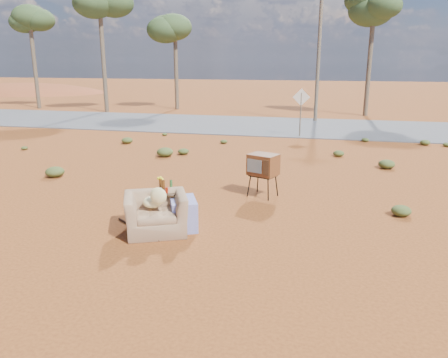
# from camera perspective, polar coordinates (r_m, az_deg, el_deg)

# --- Properties ---
(ground) EXTENTS (140.00, 140.00, 0.00)m
(ground) POSITION_cam_1_polar(r_m,az_deg,el_deg) (9.34, -4.76, -6.27)
(ground) COLOR #954C1D
(ground) RESTS_ON ground
(highway) EXTENTS (140.00, 7.00, 0.04)m
(highway) POSITION_cam_1_polar(r_m,az_deg,el_deg) (23.65, 6.70, 6.91)
(highway) COLOR #565659
(highway) RESTS_ON ground
(dirt_mound) EXTENTS (26.00, 18.00, 2.00)m
(dirt_mound) POSITION_cam_1_polar(r_m,az_deg,el_deg) (53.57, -24.65, 10.26)
(dirt_mound) COLOR brown
(dirt_mound) RESTS_ON ground
(armchair) EXTENTS (1.60, 1.44, 1.08)m
(armchair) POSITION_cam_1_polar(r_m,az_deg,el_deg) (9.02, -8.23, -3.75)
(armchair) COLOR #8D6A4D
(armchair) RESTS_ON ground
(tv_unit) EXTENTS (0.85, 0.77, 1.12)m
(tv_unit) POSITION_cam_1_polar(r_m,az_deg,el_deg) (11.18, 5.14, 1.80)
(tv_unit) COLOR black
(tv_unit) RESTS_ON ground
(side_table) EXTENTS (0.52, 0.52, 0.99)m
(side_table) POSITION_cam_1_polar(r_m,az_deg,el_deg) (9.44, -7.78, -1.46)
(side_table) COLOR #332312
(side_table) RESTS_ON ground
(rusty_bar) EXTENTS (1.35, 0.98, 0.04)m
(rusty_bar) POSITION_cam_1_polar(r_m,az_deg,el_deg) (9.32, -11.17, -6.41)
(rusty_bar) COLOR #482413
(rusty_bar) RESTS_ON ground
(road_sign) EXTENTS (0.78, 0.06, 2.19)m
(road_sign) POSITION_cam_1_polar(r_m,az_deg,el_deg) (20.37, 10.02, 9.64)
(road_sign) COLOR brown
(road_sign) RESTS_ON ground
(eucalyptus_far_left) EXTENTS (3.20, 3.20, 7.10)m
(eucalyptus_far_left) POSITION_cam_1_polar(r_m,az_deg,el_deg) (35.14, -24.02, 18.14)
(eucalyptus_far_left) COLOR brown
(eucalyptus_far_left) RESTS_ON ground
(eucalyptus_left) EXTENTS (3.20, 3.20, 8.10)m
(eucalyptus_left) POSITION_cam_1_polar(r_m,az_deg,el_deg) (31.18, -15.96, 21.17)
(eucalyptus_left) COLOR brown
(eucalyptus_left) RESTS_ON ground
(eucalyptus_near_left) EXTENTS (3.20, 3.20, 6.60)m
(eucalyptus_near_left) POSITION_cam_1_polar(r_m,az_deg,el_deg) (32.16, -6.42, 18.80)
(eucalyptus_near_left) COLOR brown
(eucalyptus_near_left) RESTS_ON ground
(eucalyptus_center) EXTENTS (3.20, 3.20, 7.60)m
(eucalyptus_center) POSITION_cam_1_polar(r_m,az_deg,el_deg) (29.47, 19.01, 20.36)
(eucalyptus_center) COLOR brown
(eucalyptus_center) RESTS_ON ground
(utility_pole_center) EXTENTS (1.40, 0.20, 8.00)m
(utility_pole_center) POSITION_cam_1_polar(r_m,az_deg,el_deg) (25.76, 12.32, 16.56)
(utility_pole_center) COLOR brown
(utility_pole_center) RESTS_ON ground
(scrub_patch) EXTENTS (17.49, 8.07, 0.33)m
(scrub_patch) POSITION_cam_1_polar(r_m,az_deg,el_deg) (13.55, -2.29, 1.25)
(scrub_patch) COLOR #485726
(scrub_patch) RESTS_ON ground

